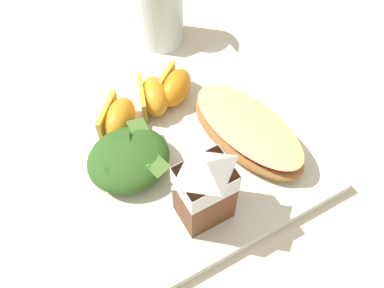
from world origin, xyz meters
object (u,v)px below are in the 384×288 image
(orange_wedge_front, at_px, (174,87))
(green_salad_pile, at_px, (129,159))
(cheesy_pizza_bread, at_px, (248,132))
(orange_wedge_rear, at_px, (118,118))
(drinking_clear_cup, at_px, (160,10))
(orange_wedge_middle, at_px, (153,96))
(white_plate, at_px, (192,152))
(milk_carton, at_px, (205,187))

(orange_wedge_front, bearing_deg, green_salad_pile, 35.57)
(cheesy_pizza_bread, bearing_deg, orange_wedge_rear, -36.80)
(orange_wedge_rear, height_order, drinking_clear_cup, drinking_clear_cup)
(orange_wedge_middle, distance_m, orange_wedge_rear, 0.05)
(white_plate, height_order, drinking_clear_cup, drinking_clear_cup)
(milk_carton, distance_m, orange_wedge_front, 0.18)
(white_plate, distance_m, cheesy_pizza_bread, 0.08)
(orange_wedge_front, height_order, orange_wedge_rear, same)
(white_plate, bearing_deg, orange_wedge_front, -103.84)
(orange_wedge_middle, distance_m, drinking_clear_cup, 0.15)
(green_salad_pile, height_order, orange_wedge_front, green_salad_pile)
(green_salad_pile, bearing_deg, cheesy_pizza_bread, 166.20)
(white_plate, xyz_separation_m, orange_wedge_rear, (0.06, -0.07, 0.03))
(cheesy_pizza_bread, bearing_deg, green_salad_pile, -13.80)
(white_plate, height_order, milk_carton, milk_carton)
(milk_carton, height_order, orange_wedge_rear, milk_carton)
(orange_wedge_front, bearing_deg, cheesy_pizza_bread, 113.13)
(cheesy_pizza_bread, distance_m, orange_wedge_rear, 0.16)
(orange_wedge_front, height_order, drinking_clear_cup, drinking_clear_cup)
(milk_carton, bearing_deg, drinking_clear_cup, -108.35)
(cheesy_pizza_bread, height_order, orange_wedge_middle, orange_wedge_middle)
(drinking_clear_cup, bearing_deg, white_plate, 72.65)
(orange_wedge_middle, xyz_separation_m, drinking_clear_cup, (-0.08, -0.12, 0.02))
(orange_wedge_front, xyz_separation_m, drinking_clear_cup, (-0.04, -0.12, 0.02))
(cheesy_pizza_bread, bearing_deg, milk_carton, 31.11)
(cheesy_pizza_bread, bearing_deg, orange_wedge_front, -66.87)
(green_salad_pile, relative_size, drinking_clear_cup, 0.91)
(orange_wedge_rear, xyz_separation_m, drinking_clear_cup, (-0.13, -0.13, 0.02))
(cheesy_pizza_bread, distance_m, orange_wedge_middle, 0.13)
(orange_wedge_rear, relative_size, drinking_clear_cup, 0.62)
(green_salad_pile, height_order, milk_carton, milk_carton)
(cheesy_pizza_bread, distance_m, green_salad_pile, 0.15)
(cheesy_pizza_bread, xyz_separation_m, milk_carton, (0.10, 0.06, 0.04))
(orange_wedge_rear, bearing_deg, orange_wedge_middle, -170.57)
(orange_wedge_front, relative_size, drinking_clear_cup, 0.64)
(white_plate, xyz_separation_m, drinking_clear_cup, (-0.07, -0.21, 0.05))
(green_salad_pile, xyz_separation_m, milk_carton, (-0.05, 0.09, 0.04))
(orange_wedge_rear, bearing_deg, white_plate, 130.74)
(milk_carton, height_order, orange_wedge_middle, milk_carton)
(green_salad_pile, bearing_deg, orange_wedge_rear, -103.28)
(white_plate, bearing_deg, cheesy_pizza_bread, 160.83)
(drinking_clear_cup, bearing_deg, orange_wedge_middle, 58.81)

